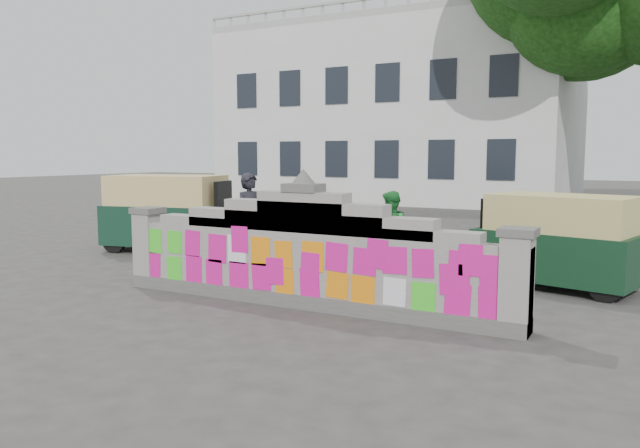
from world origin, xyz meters
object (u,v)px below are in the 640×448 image
at_px(cyclist_rider, 251,232).
at_px(pedestrian, 390,232).
at_px(cyclist_bike, 251,251).
at_px(rickshaw_right, 557,240).
at_px(rickshaw_left, 170,212).

bearing_deg(cyclist_rider, pedestrian, -30.28).
xyz_separation_m(cyclist_bike, rickshaw_right, (4.95, 1.74, 0.32)).
bearing_deg(cyclist_rider, rickshaw_right, -48.88).
bearing_deg(pedestrian, rickshaw_right, 71.96).
bearing_deg(rickshaw_right, pedestrian, 16.29).
height_order(cyclist_rider, rickshaw_left, rickshaw_left).
distance_m(pedestrian, rickshaw_right, 2.92).
relative_size(cyclist_bike, cyclist_rider, 1.12).
bearing_deg(rickshaw_right, cyclist_rider, 32.71).
height_order(cyclist_bike, cyclist_rider, cyclist_rider).
xyz_separation_m(pedestrian, rickshaw_left, (-5.45, 0.09, 0.13)).
bearing_deg(cyclist_rider, rickshaw_left, 85.52).
height_order(cyclist_bike, rickshaw_left, rickshaw_left).
distance_m(pedestrian, rickshaw_left, 5.46).
bearing_deg(rickshaw_left, cyclist_bike, -39.49).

